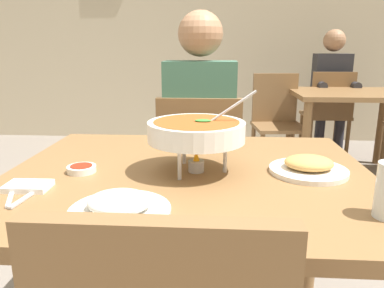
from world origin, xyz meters
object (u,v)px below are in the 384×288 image
object	(u,v)px
sauce_dish	(82,169)
dining_table_far	(349,107)
patron_bg_middle	(331,86)
appetizer_plate	(309,167)
chair_diner_main	(200,168)
diner_main	(200,124)
curry_bowl	(196,132)
rice_plate	(120,207)
dining_table_main	(189,204)
chair_bg_right	(277,117)
chair_bg_middle	(328,110)

from	to	relation	value
sauce_dish	dining_table_far	xyz separation A→B (m)	(1.60, 2.27, -0.15)
sauce_dish	patron_bg_middle	xyz separation A→B (m)	(1.60, 2.86, -0.02)
appetizer_plate	chair_diner_main	bearing A→B (deg)	116.17
sauce_dish	dining_table_far	bearing A→B (deg)	54.89
chair_diner_main	dining_table_far	distance (m)	1.94
diner_main	curry_bowl	world-z (taller)	diner_main
rice_plate	dining_table_main	bearing A→B (deg)	66.86
curry_bowl	appetizer_plate	size ratio (longest dim) A/B	1.39
rice_plate	dining_table_far	distance (m)	2.92
chair_bg_right	sauce_dish	bearing A→B (deg)	-112.65
appetizer_plate	dining_table_far	world-z (taller)	appetizer_plate
appetizer_plate	sauce_dish	size ratio (longest dim) A/B	2.67
diner_main	dining_table_far	world-z (taller)	diner_main
curry_bowl	rice_plate	bearing A→B (deg)	-116.48
rice_plate	chair_bg_right	world-z (taller)	chair_bg_right
dining_table_main	patron_bg_middle	xyz separation A→B (m)	(1.26, 2.83, 0.10)
rice_plate	dining_table_far	bearing A→B (deg)	61.38
dining_table_far	patron_bg_middle	bearing A→B (deg)	89.62
rice_plate	chair_bg_middle	xyz separation A→B (m)	(1.37, 3.07, -0.27)
chair_bg_right	diner_main	bearing A→B (deg)	-113.02
chair_diner_main	chair_bg_middle	size ratio (longest dim) A/B	1.00
sauce_dish	appetizer_plate	bearing A→B (deg)	3.23
dining_table_main	appetizer_plate	world-z (taller)	appetizer_plate
chair_bg_right	dining_table_far	bearing A→B (deg)	-6.52
chair_bg_middle	dining_table_far	bearing A→B (deg)	-86.84
curry_bowl	chair_bg_middle	size ratio (longest dim) A/B	0.37
chair_diner_main	chair_bg_right	distance (m)	1.67
appetizer_plate	chair_bg_middle	world-z (taller)	chair_bg_middle
curry_bowl	diner_main	bearing A→B (deg)	91.69
rice_plate	appetizer_plate	xyz separation A→B (m)	(0.51, 0.33, 0.00)
chair_bg_middle	chair_diner_main	bearing A→B (deg)	-121.83
rice_plate	chair_bg_middle	size ratio (longest dim) A/B	0.27
chair_bg_middle	patron_bg_middle	distance (m)	0.25
appetizer_plate	chair_bg_right	size ratio (longest dim) A/B	0.27
rice_plate	chair_bg_middle	distance (m)	3.38
curry_bowl	patron_bg_middle	size ratio (longest dim) A/B	0.25
dining_table_far	patron_bg_middle	size ratio (longest dim) A/B	0.76
chair_diner_main	curry_bowl	bearing A→B (deg)	-88.24
patron_bg_middle	dining_table_main	bearing A→B (deg)	-114.03
chair_diner_main	chair_bg_middle	world-z (taller)	same
dining_table_main	rice_plate	world-z (taller)	rice_plate
dining_table_far	rice_plate	bearing A→B (deg)	-118.62
diner_main	chair_bg_right	size ratio (longest dim) A/B	1.46
chair_diner_main	chair_bg_right	world-z (taller)	same
diner_main	rice_plate	xyz separation A→B (m)	(-0.14, -1.12, 0.03)
sauce_dish	curry_bowl	bearing A→B (deg)	5.04
chair_bg_right	patron_bg_middle	bearing A→B (deg)	40.09
diner_main	rice_plate	size ratio (longest dim) A/B	5.46
chair_bg_middle	patron_bg_middle	size ratio (longest dim) A/B	0.69
chair_diner_main	curry_bowl	world-z (taller)	curry_bowl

